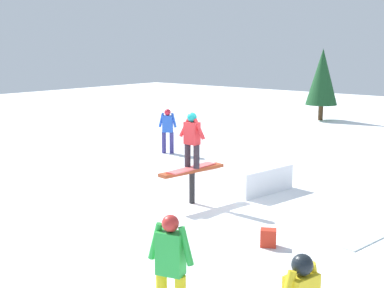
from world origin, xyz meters
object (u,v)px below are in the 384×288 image
at_px(loose_snowboard_white, 366,241).
at_px(backpack_on_snow, 268,238).
at_px(rail_feature, 192,175).
at_px(bystander_blue, 168,129).
at_px(bystander_green, 171,265).
at_px(main_rider_on_rail, 192,141).
at_px(pine_tree_near, 322,77).

height_order(loose_snowboard_white, backpack_on_snow, backpack_on_snow).
xyz_separation_m(rail_feature, bystander_blue, (-4.09, -4.55, 0.18)).
relative_size(bystander_blue, bystander_green, 0.99).
xyz_separation_m(main_rider_on_rail, backpack_on_snow, (1.23, 2.93, -1.36)).
relative_size(bystander_green, pine_tree_near, 0.44).
relative_size(rail_feature, bystander_green, 1.19).
distance_m(rail_feature, loose_snowboard_white, 4.32).
xyz_separation_m(backpack_on_snow, pine_tree_near, (-16.54, -7.23, 2.02)).
bearing_deg(pine_tree_near, main_rider_on_rail, 15.70).
relative_size(loose_snowboard_white, pine_tree_near, 0.36).
bearing_deg(loose_snowboard_white, main_rider_on_rail, -79.97).
height_order(main_rider_on_rail, backpack_on_snow, main_rider_on_rail).
distance_m(loose_snowboard_white, backpack_on_snow, 1.96).
bearing_deg(bystander_blue, loose_snowboard_white, -56.14).
relative_size(rail_feature, loose_snowboard_white, 1.43).
relative_size(loose_snowboard_white, backpack_on_snow, 3.85).
bearing_deg(main_rider_on_rail, pine_tree_near, -163.44).
xyz_separation_m(bystander_blue, bystander_green, (8.69, 8.04, 0.01)).
xyz_separation_m(rail_feature, loose_snowboard_white, (-0.20, 4.26, -0.69)).
bearing_deg(loose_snowboard_white, rail_feature, -79.97).
bearing_deg(pine_tree_near, bystander_green, 21.37).
height_order(bystander_blue, bystander_green, bystander_green).
xyz_separation_m(bystander_green, pine_tree_near, (-19.90, -7.79, 1.30)).
bearing_deg(main_rider_on_rail, bystander_blue, -131.11).
distance_m(bystander_blue, backpack_on_snow, 9.21).
distance_m(bystander_blue, pine_tree_near, 11.29).
relative_size(main_rider_on_rail, bystander_blue, 0.96).
bearing_deg(bystander_green, loose_snowboard_white, 64.61).
bearing_deg(backpack_on_snow, bystander_blue, 113.54).
bearing_deg(rail_feature, pine_tree_near, -155.58).
xyz_separation_m(bystander_green, backpack_on_snow, (-3.36, -0.55, -0.72)).
relative_size(main_rider_on_rail, pine_tree_near, 0.42).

